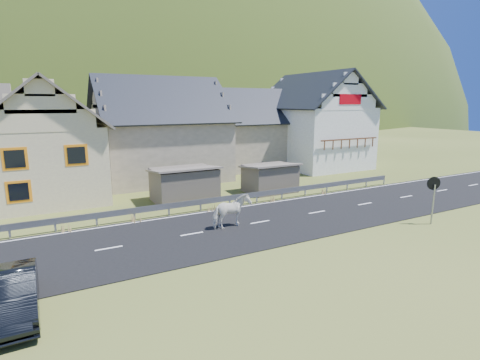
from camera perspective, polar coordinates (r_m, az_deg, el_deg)
ground at (r=20.79m, az=3.06°, el=-6.53°), size 160.00×160.00×0.00m
road at (r=20.78m, az=3.06°, el=-6.47°), size 60.00×7.00×0.04m
lane_markings at (r=20.78m, az=3.06°, el=-6.41°), size 60.00×6.60×0.01m
guardrail at (r=23.72m, az=-1.56°, el=-2.79°), size 28.10×0.09×0.75m
shed_left at (r=25.35m, az=-8.49°, el=-0.72°), size 4.30×3.30×2.40m
shed_right at (r=27.78m, az=4.57°, el=0.24°), size 3.80×2.90×2.20m
house_cream at (r=28.91m, az=-27.79°, el=6.11°), size 7.80×9.80×8.30m
house_stone_a at (r=33.22m, az=-12.12°, el=8.22°), size 10.80×9.80×8.90m
house_stone_b at (r=39.03m, az=1.40°, el=8.36°), size 9.80×8.80×8.10m
house_white at (r=39.93m, az=11.20°, el=9.41°), size 8.80×10.80×9.70m
mountain at (r=199.19m, az=-23.72°, el=3.05°), size 440.00×280.00×260.00m
horse at (r=19.67m, az=-1.33°, el=-4.80°), size 1.24×2.18×1.74m
car at (r=13.97m, az=-31.52°, el=-14.67°), size 1.51×4.23×1.39m
traffic_mirror at (r=22.64m, az=27.37°, el=-1.29°), size 0.69×0.36×2.62m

